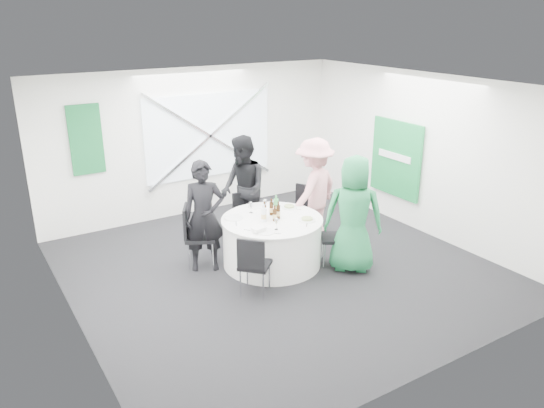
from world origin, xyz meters
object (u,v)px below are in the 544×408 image
chair_back_right (303,207)px  person_woman_green (353,214)px  chair_back_left (194,231)px  chair_front_right (341,232)px  chair_back (245,213)px  green_water_bottle (276,207)px  person_woman_pink (314,190)px  person_man_back_left (204,216)px  chair_front_left (253,262)px  person_man_back (243,189)px  clear_water_bottle (264,215)px  banquet_table (272,241)px

chair_back_right → person_woman_green: person_woman_green is taller
chair_back_left → chair_front_right: chair_back_left is taller
chair_back → chair_back_right: chair_back_right is taller
chair_back_left → green_water_bottle: (1.17, -0.48, 0.31)m
person_woman_pink → person_man_back_left: bearing=-20.8°
green_water_bottle → person_woman_pink: bearing=19.7°
chair_front_right → chair_front_left: size_ratio=1.03×
chair_back → chair_front_left: chair_front_left is taller
chair_front_right → person_man_back: 1.89m
chair_back_right → clear_water_bottle: 1.44m
banquet_table → chair_back_left: chair_back_left is taller
chair_back → clear_water_bottle: clear_water_bottle is taller
chair_front_left → person_woman_pink: size_ratio=0.50×
banquet_table → person_woman_green: bearing=-40.2°
chair_back_left → person_man_back_left: bearing=-120.4°
person_man_back_left → person_woman_green: 2.23m
chair_front_right → person_woman_green: bearing=46.6°
chair_back_left → chair_front_right: 2.25m
chair_back → chair_back_left: chair_back_left is taller
clear_water_bottle → person_woman_pink: bearing=20.1°
chair_front_right → green_water_bottle: (-0.76, 0.67, 0.35)m
chair_back_left → person_man_back_left: person_man_back_left is taller
chair_back → chair_back_left: size_ratio=0.86×
chair_front_right → person_woman_pink: 1.10m
person_woman_pink → banquet_table: bearing=-0.0°
person_man_back_left → chair_front_left: bearing=-56.5°
chair_front_left → person_man_back: bearing=-69.0°
banquet_table → chair_back_left: size_ratio=1.58×
person_woman_pink → clear_water_bottle: person_woman_pink is taller
banquet_table → person_woman_pink: (1.12, 0.44, 0.52)m
chair_back_right → chair_front_left: size_ratio=1.02×
banquet_table → person_woman_green: (0.94, -0.79, 0.52)m
chair_back → chair_front_left: bearing=-110.4°
chair_back_right → chair_front_left: 2.26m
chair_back_right → green_water_bottle: 1.14m
banquet_table → green_water_bottle: bearing=34.7°
chair_back → green_water_bottle: 1.02m
chair_front_left → person_woman_pink: person_woman_pink is taller
chair_back_left → clear_water_bottle: bearing=-95.6°
chair_back_right → person_woman_pink: person_woman_pink is taller
person_man_back_left → chair_front_right: bearing=-4.9°
person_man_back → chair_back: bearing=-5.6°
person_man_back_left → chair_back: bearing=54.2°
chair_back_right → chair_back_left: bearing=-119.6°
chair_front_left → green_water_bottle: size_ratio=2.70×
person_woman_green → clear_water_bottle: person_woman_green is taller
person_man_back_left → green_water_bottle: person_man_back_left is taller
chair_back → chair_back_right: 1.03m
chair_back → chair_back_left: (-1.14, -0.46, 0.09)m
green_water_bottle → clear_water_bottle: 0.32m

